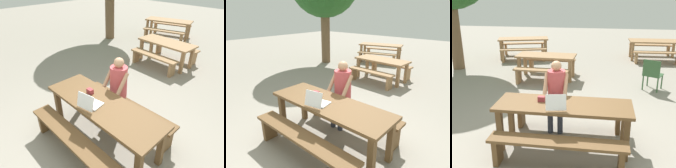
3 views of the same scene
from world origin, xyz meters
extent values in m
plane|color=gray|center=(0.00, 0.00, 0.00)|extent=(30.00, 30.00, 0.00)
cube|color=brown|center=(0.00, 0.00, 0.75)|extent=(2.18, 0.73, 0.05)
cube|color=brown|center=(-0.99, -0.26, 0.36)|extent=(0.09, 0.09, 0.72)
cube|color=brown|center=(0.99, -0.26, 0.36)|extent=(0.09, 0.09, 0.72)
cube|color=brown|center=(-0.99, 0.26, 0.36)|extent=(0.09, 0.09, 0.72)
cube|color=brown|center=(0.99, 0.26, 0.36)|extent=(0.09, 0.09, 0.72)
cube|color=brown|center=(0.00, -0.61, 0.44)|extent=(2.02, 0.30, 0.05)
cube|color=brown|center=(-0.91, -0.61, 0.21)|extent=(0.08, 0.24, 0.42)
cube|color=brown|center=(0.00, 0.61, 0.44)|extent=(2.02, 0.30, 0.05)
cube|color=brown|center=(-0.91, 0.61, 0.21)|extent=(0.08, 0.24, 0.42)
cube|color=brown|center=(0.91, 0.61, 0.21)|extent=(0.08, 0.24, 0.42)
cube|color=white|center=(-0.10, -0.12, 0.78)|extent=(0.35, 0.29, 0.02)
cube|color=white|center=(-0.07, -0.27, 0.91)|extent=(0.32, 0.12, 0.24)
cube|color=#0F1933|center=(-0.07, -0.27, 0.91)|extent=(0.29, 0.11, 0.22)
cube|color=#993338|center=(-0.37, 0.05, 0.82)|extent=(0.11, 0.08, 0.09)
cylinder|color=#333847|center=(-0.31, 0.43, 0.23)|extent=(0.10, 0.10, 0.47)
cylinder|color=#333847|center=(-0.13, 0.43, 0.23)|extent=(0.10, 0.10, 0.47)
cube|color=#333847|center=(-0.22, 0.52, 0.51)|extent=(0.28, 0.28, 0.12)
cylinder|color=#C64C51|center=(-0.22, 0.61, 0.84)|extent=(0.32, 0.32, 0.60)
cylinder|color=tan|center=(-0.40, 0.51, 0.90)|extent=(0.07, 0.32, 0.41)
cylinder|color=tan|center=(-0.04, 0.51, 0.90)|extent=(0.07, 0.32, 0.41)
sphere|color=tan|center=(-0.22, 0.61, 1.23)|extent=(0.19, 0.19, 0.19)
cube|color=#9E754C|center=(-1.06, 3.60, 0.69)|extent=(1.73, 0.80, 0.05)
cube|color=#9E754C|center=(-1.82, 3.37, 0.33)|extent=(0.09, 0.09, 0.66)
cube|color=#9E754C|center=(-0.32, 3.30, 0.33)|extent=(0.09, 0.09, 0.66)
cube|color=#9E754C|center=(-1.79, 3.89, 0.33)|extent=(0.09, 0.09, 0.66)
cube|color=#9E754C|center=(-0.30, 3.83, 0.33)|extent=(0.09, 0.09, 0.66)
cube|color=#9E754C|center=(-1.08, 2.99, 0.42)|extent=(1.54, 0.36, 0.05)
cube|color=#9E754C|center=(-1.75, 3.02, 0.20)|extent=(0.09, 0.24, 0.40)
cube|color=#9E754C|center=(-0.42, 2.96, 0.20)|extent=(0.09, 0.24, 0.40)
cube|color=#9E754C|center=(-1.03, 4.21, 0.42)|extent=(1.54, 0.36, 0.05)
cube|color=#9E754C|center=(-1.69, 4.23, 0.20)|extent=(0.09, 0.24, 0.40)
cube|color=#9E754C|center=(-0.37, 4.18, 0.20)|extent=(0.09, 0.24, 0.40)
cube|color=#9E754C|center=(-2.46, 6.00, 0.74)|extent=(1.99, 1.19, 0.05)
cube|color=#9E754C|center=(-3.20, 5.52, 0.36)|extent=(0.11, 0.11, 0.71)
cube|color=#9E754C|center=(-1.59, 5.97, 0.36)|extent=(0.11, 0.11, 0.71)
cube|color=#9E754C|center=(-3.33, 6.02, 0.36)|extent=(0.11, 0.11, 0.71)
cube|color=#9E754C|center=(-1.73, 6.47, 0.36)|extent=(0.11, 0.11, 0.71)
cube|color=#9E754C|center=(-2.30, 5.40, 0.45)|extent=(1.70, 0.74, 0.05)
cube|color=#9E754C|center=(-3.01, 5.20, 0.22)|extent=(0.14, 0.25, 0.43)
cube|color=#9E754C|center=(-1.59, 5.60, 0.22)|extent=(0.14, 0.25, 0.43)
cube|color=#9E754C|center=(-2.63, 6.59, 0.45)|extent=(1.70, 0.74, 0.05)
cube|color=#9E754C|center=(-3.34, 6.39, 0.22)|extent=(0.14, 0.25, 0.43)
cube|color=#9E754C|center=(-1.91, 6.79, 0.22)|extent=(0.14, 0.25, 0.43)
cylinder|color=brown|center=(-4.20, 4.20, 1.24)|extent=(0.38, 0.38, 2.48)
camera|label=1|loc=(1.95, -1.69, 2.65)|focal=31.67mm
camera|label=2|loc=(2.03, -2.11, 2.18)|focal=31.85mm
camera|label=3|loc=(0.59, -3.88, 2.49)|focal=42.93mm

